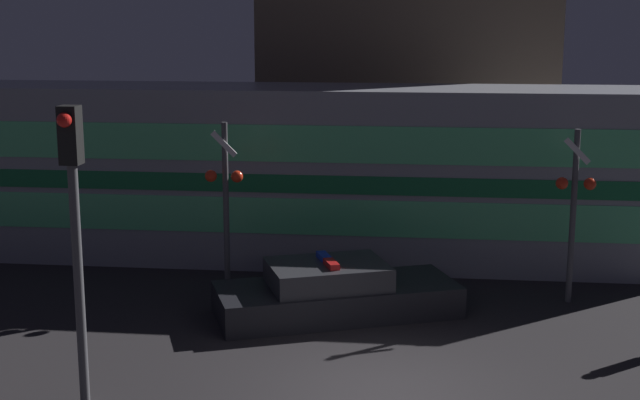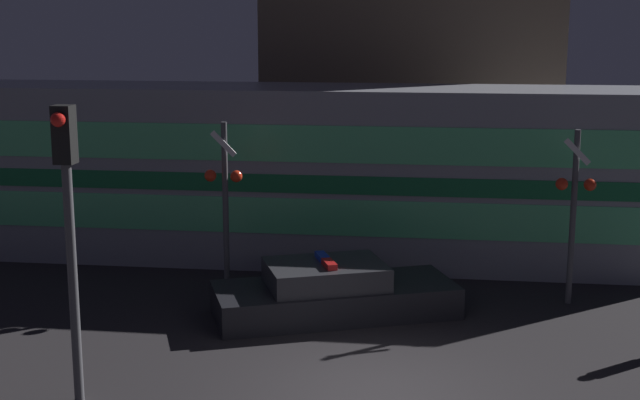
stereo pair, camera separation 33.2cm
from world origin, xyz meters
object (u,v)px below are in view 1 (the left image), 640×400
at_px(crossing_signal_near, 574,204).
at_px(traffic_light_corner, 74,212).
at_px(train, 306,174).
at_px(police_car, 335,294).

relative_size(crossing_signal_near, traffic_light_corner, 0.79).
bearing_deg(train, police_car, -75.17).
bearing_deg(train, crossing_signal_near, -26.27).
bearing_deg(crossing_signal_near, traffic_light_corner, -144.09).
relative_size(train, traffic_light_corner, 3.74).
bearing_deg(train, traffic_light_corner, -104.48).
distance_m(train, crossing_signal_near, 6.89).
height_order(crossing_signal_near, traffic_light_corner, traffic_light_corner).
distance_m(crossing_signal_near, traffic_light_corner, 10.62).
xyz_separation_m(train, traffic_light_corner, (-2.39, -9.25, 0.95)).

